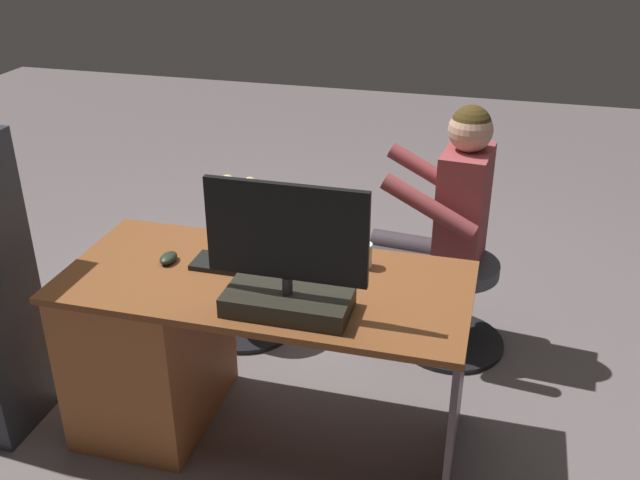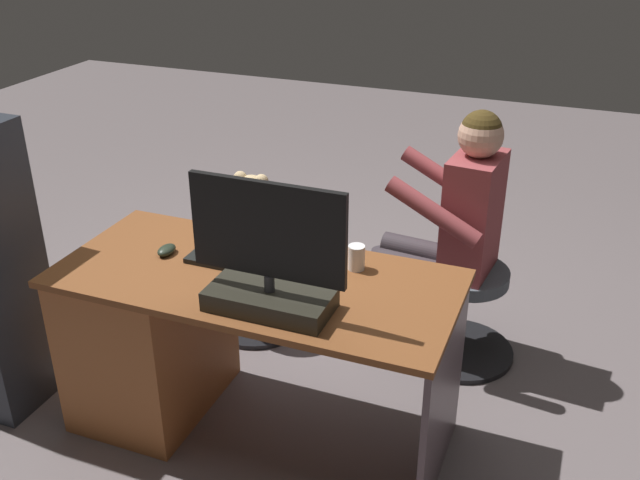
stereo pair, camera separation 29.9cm
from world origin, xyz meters
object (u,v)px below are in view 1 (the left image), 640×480
office_chair_teddy (244,282)px  person (442,212)px  monitor (287,272)px  computer_mouse (168,258)px  keyboard (247,266)px  desk (174,339)px  visitor_chair (454,300)px  teddy_bear (241,215)px  tv_remote (250,283)px  cup (364,255)px

office_chair_teddy → person: size_ratio=0.44×
office_chair_teddy → person: (-0.94, -0.10, 0.45)m
monitor → computer_mouse: bearing=-21.5°
keyboard → person: size_ratio=0.35×
desk → person: bearing=-139.5°
keyboard → visitor_chair: keyboard is taller
visitor_chair → keyboard: bearing=46.2°
desk → teddy_bear: teddy_bear is taller
computer_mouse → tv_remote: size_ratio=0.64×
monitor → office_chair_teddy: monitor is taller
person → office_chair_teddy: bearing=5.9°
computer_mouse → office_chair_teddy: 0.86m
keyboard → cup: bearing=-163.0°
tv_remote → office_chair_teddy: (0.34, -0.79, -0.48)m
desk → person: (-0.97, -0.83, 0.31)m
desk → office_chair_teddy: (-0.03, -0.73, -0.13)m
tv_remote → person: bearing=-124.0°
desk → keyboard: size_ratio=3.63×
computer_mouse → cup: bearing=-167.9°
office_chair_teddy → visitor_chair: size_ratio=1.02×
office_chair_teddy → person: person is taller
monitor → teddy_bear: size_ratio=1.51×
computer_mouse → teddy_bear: size_ratio=0.26×
computer_mouse → office_chair_teddy: size_ratio=0.18×
monitor → office_chair_teddy: (0.52, -0.92, -0.63)m
monitor → visitor_chair: size_ratio=1.06×
desk → teddy_bear: bearing=-92.0°
keyboard → teddy_bear: 0.75m
monitor → computer_mouse: 0.61m
keyboard → person: bearing=-130.5°
keyboard → tv_remote: (-0.05, 0.11, -0.00)m
desk → tv_remote: tv_remote is taller
office_chair_teddy → tv_remote: bearing=113.2°
person → visitor_chair: bearing=-174.1°
keyboard → teddy_bear: (0.28, -0.69, -0.12)m
teddy_bear → computer_mouse: bearing=87.9°
computer_mouse → visitor_chair: size_ratio=0.19×
cup → person: bearing=-109.8°
desk → monitor: 0.76m
monitor → keyboard: monitor is taller
keyboard → visitor_chair: (-0.75, -0.78, -0.49)m
cup → visitor_chair: size_ratio=0.19×
desk → keyboard: bearing=-169.6°
computer_mouse → person: size_ratio=0.08×
keyboard → tv_remote: size_ratio=2.80×
tv_remote → visitor_chair: size_ratio=0.29×
computer_mouse → person: 1.25m
office_chair_teddy → teddy_bear: size_ratio=1.45×
desk → person: size_ratio=1.26×
keyboard → visitor_chair: 1.19m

